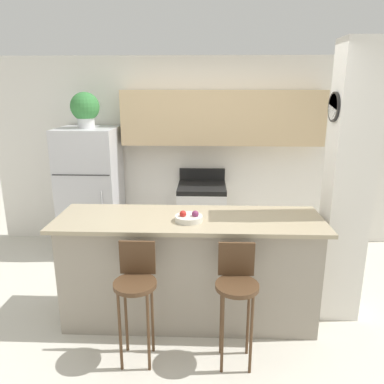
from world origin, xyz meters
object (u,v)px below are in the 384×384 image
object	(u,v)px
stove_range	(202,217)
potted_plant_on_fridge	(85,108)
bar_stool_left	(136,286)
bar_stool_right	(237,287)
refrigerator	(91,191)
fruit_bowl	(189,218)

from	to	relation	value
stove_range	potted_plant_on_fridge	xyz separation A→B (m)	(-1.46, -0.05, 1.44)
bar_stool_left	bar_stool_right	distance (m)	0.79
bar_stool_left	stove_range	bearing A→B (deg)	77.27
refrigerator	stove_range	bearing A→B (deg)	1.83
refrigerator	bar_stool_right	world-z (taller)	refrigerator
refrigerator	potted_plant_on_fridge	xyz separation A→B (m)	(-0.00, 0.00, 1.07)
bar_stool_right	potted_plant_on_fridge	bearing A→B (deg)	129.78
bar_stool_right	fruit_bowl	world-z (taller)	fruit_bowl
stove_range	bar_stool_right	distance (m)	2.19
bar_stool_right	fruit_bowl	xyz separation A→B (m)	(-0.39, 0.48, 0.39)
bar_stool_left	potted_plant_on_fridge	bearing A→B (deg)	114.76
bar_stool_left	potted_plant_on_fridge	size ratio (longest dim) A/B	2.23
stove_range	bar_stool_right	size ratio (longest dim) A/B	1.08
refrigerator	bar_stool_left	distance (m)	2.33
refrigerator	bar_stool_right	xyz separation A→B (m)	(1.76, -2.11, -0.17)
bar_stool_left	refrigerator	bearing A→B (deg)	114.76
refrigerator	stove_range	xyz separation A→B (m)	(1.46, 0.05, -0.37)
bar_stool_right	stove_range	bearing A→B (deg)	97.82
stove_range	potted_plant_on_fridge	bearing A→B (deg)	-178.18
bar_stool_right	bar_stool_left	bearing A→B (deg)	180.00
stove_range	fruit_bowl	xyz separation A→B (m)	(-0.09, -1.68, 0.59)
bar_stool_right	potted_plant_on_fridge	size ratio (longest dim) A/B	2.23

